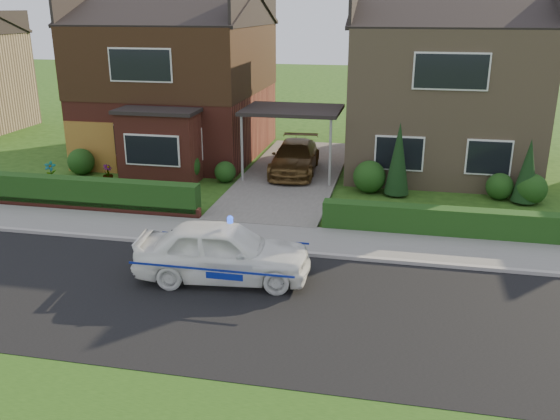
# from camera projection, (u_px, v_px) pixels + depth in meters

# --- Properties ---
(ground) EXTENTS (120.00, 120.00, 0.00)m
(ground) POSITION_uv_depth(u_px,v_px,m) (205.00, 300.00, 13.91)
(ground) COLOR #204412
(ground) RESTS_ON ground
(road) EXTENTS (60.00, 6.00, 0.02)m
(road) POSITION_uv_depth(u_px,v_px,m) (205.00, 300.00, 13.91)
(road) COLOR black
(road) RESTS_ON ground
(kerb) EXTENTS (60.00, 0.16, 0.12)m
(kerb) POSITION_uv_depth(u_px,v_px,m) (240.00, 249.00, 16.72)
(kerb) COLOR #9E9993
(kerb) RESTS_ON ground
(sidewalk) EXTENTS (60.00, 2.00, 0.10)m
(sidewalk) POSITION_uv_depth(u_px,v_px,m) (249.00, 236.00, 17.69)
(sidewalk) COLOR slate
(sidewalk) RESTS_ON ground
(driveway) EXTENTS (3.80, 12.00, 0.12)m
(driveway) POSITION_uv_depth(u_px,v_px,m) (292.00, 175.00, 24.08)
(driveway) COLOR #666059
(driveway) RESTS_ON ground
(house_left) EXTENTS (7.50, 9.53, 7.25)m
(house_left) POSITION_uv_depth(u_px,v_px,m) (178.00, 71.00, 26.66)
(house_left) COLOR maroon
(house_left) RESTS_ON ground
(house_right) EXTENTS (7.50, 8.06, 7.25)m
(house_right) POSITION_uv_depth(u_px,v_px,m) (443.00, 80.00, 24.56)
(house_right) COLOR #927859
(house_right) RESTS_ON ground
(carport_link) EXTENTS (3.80, 3.00, 2.77)m
(carport_link) POSITION_uv_depth(u_px,v_px,m) (292.00, 111.00, 23.19)
(carport_link) COLOR black
(carport_link) RESTS_ON ground
(garage_door) EXTENTS (2.20, 0.10, 2.10)m
(garage_door) POSITION_uv_depth(u_px,v_px,m) (91.00, 147.00, 24.38)
(garage_door) COLOR brown
(garage_door) RESTS_ON ground
(dwarf_wall) EXTENTS (7.70, 0.25, 0.36)m
(dwarf_wall) POSITION_uv_depth(u_px,v_px,m) (91.00, 206.00, 19.88)
(dwarf_wall) COLOR maroon
(dwarf_wall) RESTS_ON ground
(hedge_left) EXTENTS (7.50, 0.55, 0.90)m
(hedge_left) POSITION_uv_depth(u_px,v_px,m) (94.00, 210.00, 20.08)
(hedge_left) COLOR #153711
(hedge_left) RESTS_ON ground
(hedge_right) EXTENTS (7.50, 0.55, 0.80)m
(hedge_right) POSITION_uv_depth(u_px,v_px,m) (447.00, 237.00, 17.75)
(hedge_right) COLOR #153711
(hedge_right) RESTS_ON ground
(shrub_left_far) EXTENTS (1.08, 1.08, 1.08)m
(shrub_left_far) POSITION_uv_depth(u_px,v_px,m) (81.00, 162.00, 24.17)
(shrub_left_far) COLOR #153711
(shrub_left_far) RESTS_ON ground
(shrub_left_mid) EXTENTS (1.32, 1.32, 1.32)m
(shrub_left_mid) POSITION_uv_depth(u_px,v_px,m) (183.00, 166.00, 23.08)
(shrub_left_mid) COLOR #153711
(shrub_left_mid) RESTS_ON ground
(shrub_left_near) EXTENTS (0.84, 0.84, 0.84)m
(shrub_left_near) POSITION_uv_depth(u_px,v_px,m) (225.00, 172.00, 23.13)
(shrub_left_near) COLOR #153711
(shrub_left_near) RESTS_ON ground
(shrub_right_near) EXTENTS (1.20, 1.20, 1.20)m
(shrub_right_near) POSITION_uv_depth(u_px,v_px,m) (369.00, 177.00, 21.80)
(shrub_right_near) COLOR #153711
(shrub_right_near) RESTS_ON ground
(shrub_right_mid) EXTENTS (0.96, 0.96, 0.96)m
(shrub_right_mid) POSITION_uv_depth(u_px,v_px,m) (500.00, 186.00, 21.05)
(shrub_right_mid) COLOR #153711
(shrub_right_mid) RESTS_ON ground
(shrub_right_far) EXTENTS (1.08, 1.08, 1.08)m
(shrub_right_far) POSITION_uv_depth(u_px,v_px,m) (531.00, 189.00, 20.56)
(shrub_right_far) COLOR #153711
(shrub_right_far) RESTS_ON ground
(conifer_a) EXTENTS (0.90, 0.90, 2.60)m
(conifer_a) POSITION_uv_depth(u_px,v_px,m) (398.00, 161.00, 21.20)
(conifer_a) COLOR black
(conifer_a) RESTS_ON ground
(conifer_b) EXTENTS (0.90, 0.90, 2.20)m
(conifer_b) POSITION_uv_depth(u_px,v_px,m) (527.00, 173.00, 20.41)
(conifer_b) COLOR black
(conifer_b) RESTS_ON ground
(police_car) EXTENTS (4.02, 4.54, 1.66)m
(police_car) POSITION_uv_depth(u_px,v_px,m) (223.00, 252.00, 14.76)
(police_car) COLOR white
(police_car) RESTS_ON ground
(driveway_car) EXTENTS (1.99, 4.41, 1.25)m
(driveway_car) POSITION_uv_depth(u_px,v_px,m) (295.00, 157.00, 23.99)
(driveway_car) COLOR brown
(driveway_car) RESTS_ON driveway
(potted_plant_a) EXTENTS (0.51, 0.42, 0.85)m
(potted_plant_a) POSITION_uv_depth(u_px,v_px,m) (51.00, 173.00, 23.00)
(potted_plant_a) COLOR gray
(potted_plant_a) RESTS_ON ground
(potted_plant_b) EXTENTS (0.57, 0.55, 0.81)m
(potted_plant_b) POSITION_uv_depth(u_px,v_px,m) (191.00, 200.00, 19.82)
(potted_plant_b) COLOR gray
(potted_plant_b) RESTS_ON ground
(potted_plant_c) EXTENTS (0.48, 0.48, 0.71)m
(potted_plant_c) POSITION_uv_depth(u_px,v_px,m) (108.00, 174.00, 23.08)
(potted_plant_c) COLOR gray
(potted_plant_c) RESTS_ON ground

